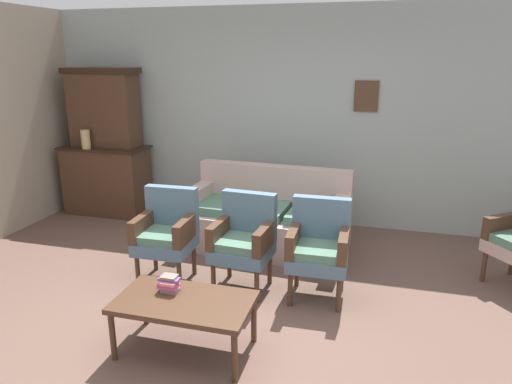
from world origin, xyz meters
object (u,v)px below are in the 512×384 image
at_px(floral_couch, 267,220).
at_px(coffee_table, 184,305).
at_px(vase_on_cabinet, 86,139).
at_px(armchair_by_doorway, 167,231).
at_px(armchair_near_couch_end, 244,238).
at_px(armchair_near_cabinet, 319,245).
at_px(book_stack_on_table, 169,284).
at_px(side_cabinet, 107,180).

distance_m(floral_couch, coffee_table, 2.04).
xyz_separation_m(vase_on_cabinet, coffee_table, (2.45, -2.46, -0.68)).
bearing_deg(armchair_by_doorway, armchair_near_couch_end, 2.02).
bearing_deg(armchair_near_cabinet, coffee_table, -127.69).
height_order(floral_couch, book_stack_on_table, floral_couch).
distance_m(floral_couch, armchair_by_doorway, 1.26).
relative_size(side_cabinet, floral_couch, 0.63).
height_order(side_cabinet, floral_couch, side_cabinet).
bearing_deg(side_cabinet, coffee_table, -48.93).
bearing_deg(side_cabinet, vase_on_cabinet, -128.72).
bearing_deg(coffee_table, book_stack_on_table, 151.71).
xyz_separation_m(floral_couch, book_stack_on_table, (-0.27, -1.95, 0.16)).
distance_m(armchair_by_doorway, armchair_near_couch_end, 0.77).
bearing_deg(armchair_near_couch_end, vase_on_cabinet, 151.47).
bearing_deg(vase_on_cabinet, armchair_near_couch_end, -28.53).
distance_m(side_cabinet, coffee_table, 3.51).
height_order(side_cabinet, armchair_by_doorway, side_cabinet).
bearing_deg(armchair_by_doorway, side_cabinet, 136.07).
xyz_separation_m(armchair_by_doorway, book_stack_on_table, (0.48, -0.95, -0.02)).
bearing_deg(coffee_table, vase_on_cabinet, 134.84).
bearing_deg(vase_on_cabinet, armchair_by_doorway, -38.21).
xyz_separation_m(armchair_by_doorway, armchair_near_couch_end, (0.77, 0.03, 0.00)).
xyz_separation_m(side_cabinet, armchair_near_cabinet, (3.13, -1.57, 0.03)).
bearing_deg(coffee_table, armchair_near_cabinet, 52.31).
distance_m(armchair_near_cabinet, book_stack_on_table, 1.40).
relative_size(armchair_by_doorway, coffee_table, 0.90).
distance_m(vase_on_cabinet, armchair_by_doorway, 2.38).
relative_size(floral_couch, armchair_near_couch_end, 2.05).
height_order(armchair_near_couch_end, coffee_table, armchair_near_couch_end).
relative_size(side_cabinet, vase_on_cabinet, 4.63).
relative_size(armchair_by_doorway, armchair_near_cabinet, 1.00).
bearing_deg(vase_on_cabinet, armchair_near_cabinet, -22.97).
distance_m(armchair_by_doorway, book_stack_on_table, 1.06).
relative_size(armchair_near_cabinet, book_stack_on_table, 5.44).
bearing_deg(side_cabinet, armchair_by_doorway, -43.93).
distance_m(vase_on_cabinet, coffee_table, 3.54).
bearing_deg(armchair_near_cabinet, armchair_by_doorway, -178.31).
xyz_separation_m(side_cabinet, vase_on_cabinet, (-0.15, -0.18, 0.59)).
distance_m(armchair_near_couch_end, book_stack_on_table, 1.02).
height_order(armchair_near_cabinet, book_stack_on_table, armchair_near_cabinet).
relative_size(armchair_near_couch_end, book_stack_on_table, 5.44).
bearing_deg(armchair_near_cabinet, vase_on_cabinet, 157.03).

